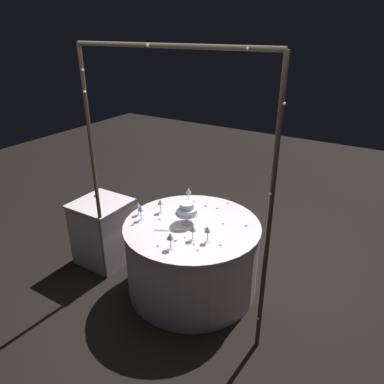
{
  "coord_description": "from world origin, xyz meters",
  "views": [
    {
      "loc": [
        -1.57,
        2.54,
        2.45
      ],
      "look_at": [
        0.0,
        0.0,
        1.08
      ],
      "focal_mm": 33.7,
      "sensor_mm": 36.0,
      "label": 1
    }
  ],
  "objects_px": {
    "side_table": "(104,231)",
    "wine_glass_6": "(208,230)",
    "wine_glass_0": "(160,203)",
    "wine_glass_5": "(170,237)",
    "wine_glass_2": "(138,206)",
    "wine_glass_3": "(189,191)",
    "wine_glass_4": "(141,209)",
    "cake_knife": "(172,230)",
    "decorative_arch": "(169,161)",
    "tiered_cake": "(187,210)",
    "main_table": "(192,257)",
    "wine_glass_1": "(193,229)"
  },
  "relations": [
    {
      "from": "cake_knife",
      "to": "tiered_cake",
      "type": "bearing_deg",
      "value": -100.75
    },
    {
      "from": "wine_glass_3",
      "to": "wine_glass_6",
      "type": "relative_size",
      "value": 1.11
    },
    {
      "from": "wine_glass_2",
      "to": "wine_glass_4",
      "type": "distance_m",
      "value": 0.11
    },
    {
      "from": "main_table",
      "to": "tiered_cake",
      "type": "bearing_deg",
      "value": -3.61
    },
    {
      "from": "wine_glass_5",
      "to": "wine_glass_4",
      "type": "bearing_deg",
      "value": -26.31
    },
    {
      "from": "main_table",
      "to": "wine_glass_4",
      "type": "height_order",
      "value": "wine_glass_4"
    },
    {
      "from": "decorative_arch",
      "to": "wine_glass_2",
      "type": "xyz_separation_m",
      "value": [
        0.56,
        -0.24,
        -0.65
      ]
    },
    {
      "from": "wine_glass_5",
      "to": "decorative_arch",
      "type": "bearing_deg",
      "value": -56.69
    },
    {
      "from": "wine_glass_1",
      "to": "cake_knife",
      "type": "relative_size",
      "value": 0.54
    },
    {
      "from": "main_table",
      "to": "side_table",
      "type": "xyz_separation_m",
      "value": [
        1.1,
        0.1,
        -0.0
      ]
    },
    {
      "from": "side_table",
      "to": "wine_glass_6",
      "type": "xyz_separation_m",
      "value": [
        -1.37,
        0.08,
        0.48
      ]
    },
    {
      "from": "wine_glass_0",
      "to": "wine_glass_5",
      "type": "relative_size",
      "value": 0.93
    },
    {
      "from": "main_table",
      "to": "wine_glass_1",
      "type": "height_order",
      "value": "wine_glass_1"
    },
    {
      "from": "side_table",
      "to": "wine_glass_3",
      "type": "relative_size",
      "value": 4.36
    },
    {
      "from": "wine_glass_5",
      "to": "wine_glass_6",
      "type": "relative_size",
      "value": 1.01
    },
    {
      "from": "wine_glass_6",
      "to": "cake_knife",
      "type": "relative_size",
      "value": 0.56
    },
    {
      "from": "wine_glass_0",
      "to": "wine_glass_5",
      "type": "height_order",
      "value": "wine_glass_5"
    },
    {
      "from": "main_table",
      "to": "side_table",
      "type": "height_order",
      "value": "main_table"
    },
    {
      "from": "cake_knife",
      "to": "side_table",
      "type": "bearing_deg",
      "value": -5.23
    },
    {
      "from": "decorative_arch",
      "to": "wine_glass_6",
      "type": "height_order",
      "value": "decorative_arch"
    },
    {
      "from": "tiered_cake",
      "to": "wine_glass_5",
      "type": "height_order",
      "value": "tiered_cake"
    },
    {
      "from": "side_table",
      "to": "cake_knife",
      "type": "height_order",
      "value": "cake_knife"
    },
    {
      "from": "side_table",
      "to": "wine_glass_5",
      "type": "relative_size",
      "value": 4.77
    },
    {
      "from": "main_table",
      "to": "cake_knife",
      "type": "bearing_deg",
      "value": 63.92
    },
    {
      "from": "tiered_cake",
      "to": "main_table",
      "type": "bearing_deg",
      "value": 176.39
    },
    {
      "from": "wine_glass_3",
      "to": "wine_glass_4",
      "type": "bearing_deg",
      "value": 72.05
    },
    {
      "from": "wine_glass_4",
      "to": "wine_glass_5",
      "type": "xyz_separation_m",
      "value": [
        -0.53,
        0.26,
        0.0
      ]
    },
    {
      "from": "wine_glass_3",
      "to": "tiered_cake",
      "type": "bearing_deg",
      "value": 120.34
    },
    {
      "from": "wine_glass_6",
      "to": "wine_glass_5",
      "type": "bearing_deg",
      "value": 50.96
    },
    {
      "from": "tiered_cake",
      "to": "wine_glass_1",
      "type": "distance_m",
      "value": 0.3
    },
    {
      "from": "wine_glass_2",
      "to": "wine_glass_3",
      "type": "distance_m",
      "value": 0.58
    },
    {
      "from": "decorative_arch",
      "to": "wine_glass_6",
      "type": "bearing_deg",
      "value": -148.65
    },
    {
      "from": "wine_glass_1",
      "to": "wine_glass_6",
      "type": "xyz_separation_m",
      "value": [
        -0.13,
        -0.04,
        0.0
      ]
    },
    {
      "from": "side_table",
      "to": "wine_glass_5",
      "type": "height_order",
      "value": "wine_glass_5"
    },
    {
      "from": "decorative_arch",
      "to": "main_table",
      "type": "distance_m",
      "value": 1.17
    },
    {
      "from": "wine_glass_2",
      "to": "wine_glass_5",
      "type": "xyz_separation_m",
      "value": [
        -0.62,
        0.33,
        0.01
      ]
    },
    {
      "from": "wine_glass_3",
      "to": "cake_knife",
      "type": "bearing_deg",
      "value": 107.99
    },
    {
      "from": "decorative_arch",
      "to": "tiered_cake",
      "type": "bearing_deg",
      "value": -80.89
    },
    {
      "from": "main_table",
      "to": "wine_glass_3",
      "type": "height_order",
      "value": "wine_glass_3"
    },
    {
      "from": "main_table",
      "to": "cake_knife",
      "type": "xyz_separation_m",
      "value": [
        0.09,
        0.19,
        0.37
      ]
    },
    {
      "from": "side_table",
      "to": "wine_glass_1",
      "type": "distance_m",
      "value": 1.34
    },
    {
      "from": "side_table",
      "to": "wine_glass_6",
      "type": "height_order",
      "value": "wine_glass_6"
    },
    {
      "from": "wine_glass_5",
      "to": "cake_knife",
      "type": "distance_m",
      "value": 0.31
    },
    {
      "from": "cake_knife",
      "to": "wine_glass_4",
      "type": "bearing_deg",
      "value": -2.25
    },
    {
      "from": "wine_glass_4",
      "to": "wine_glass_6",
      "type": "bearing_deg",
      "value": 179.71
    },
    {
      "from": "wine_glass_5",
      "to": "wine_glass_6",
      "type": "xyz_separation_m",
      "value": [
        -0.21,
        -0.26,
        -0.0
      ]
    },
    {
      "from": "main_table",
      "to": "tiered_cake",
      "type": "distance_m",
      "value": 0.51
    },
    {
      "from": "wine_glass_4",
      "to": "wine_glass_5",
      "type": "relative_size",
      "value": 1.03
    },
    {
      "from": "wine_glass_4",
      "to": "wine_glass_0",
      "type": "bearing_deg",
      "value": -107.4
    },
    {
      "from": "side_table",
      "to": "wine_glass_4",
      "type": "relative_size",
      "value": 4.63
    }
  ]
}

